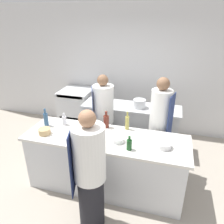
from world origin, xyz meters
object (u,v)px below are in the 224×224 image
object	(u,v)px
oven_range	(77,109)
chef_at_stove	(159,127)
chef_at_pass_far	(103,118)
stockpot	(139,104)
bottle_wine	(46,119)
bottle_cooking_oil	(127,122)
bottle_sauce	(106,121)
bowl_wooden_salad	(89,136)
bottle_vinegar	(129,144)
bowl_prep_small	(45,131)
cup	(98,131)
bottle_olive_oil	(64,120)
chef_at_prep_near	(90,174)
bowl_ceramic_blue	(118,140)
bowl_mixing_large	(163,145)

from	to	relation	value
oven_range	chef_at_stove	xyz separation A→B (m)	(1.98, -1.09, 0.38)
chef_at_pass_far	stockpot	distance (m)	0.76
bottle_wine	bottle_cooking_oil	world-z (taller)	bottle_cooking_oil
bottle_sauce	bowl_wooden_salad	bearing A→B (deg)	-110.27
chef_at_pass_far	bottle_sauce	world-z (taller)	chef_at_pass_far
bottle_vinegar	bottle_wine	distance (m)	1.46
bowl_prep_small	cup	world-z (taller)	cup
bowl_wooden_salad	bottle_vinegar	bearing A→B (deg)	-11.91
bottle_wine	cup	xyz separation A→B (m)	(0.89, -0.03, -0.07)
chef_at_stove	bowl_prep_small	world-z (taller)	chef_at_stove
oven_range	bottle_cooking_oil	distance (m)	2.11
bottle_cooking_oil	bowl_prep_small	bearing A→B (deg)	-157.10
oven_range	stockpot	xyz separation A→B (m)	(1.54, -0.48, 0.51)
bottle_cooking_oil	bottle_olive_oil	bearing A→B (deg)	-172.82
oven_range	chef_at_stove	bearing A→B (deg)	-28.89
cup	bottle_vinegar	bearing A→B (deg)	-27.49
chef_at_prep_near	chef_at_stove	xyz separation A→B (m)	(0.70, 1.35, 0.04)
bottle_sauce	chef_at_prep_near	bearing A→B (deg)	-83.79
bowl_wooden_salad	bowl_prep_small	bearing A→B (deg)	-173.63
chef_at_stove	cup	distance (m)	1.04
bottle_olive_oil	stockpot	distance (m)	1.48
bottle_olive_oil	stockpot	world-z (taller)	bottle_olive_oil
bottle_vinegar	bowl_ceramic_blue	world-z (taller)	bottle_vinegar
chef_at_prep_near	chef_at_pass_far	distance (m)	1.52
chef_at_stove	bottle_sauce	distance (m)	0.89
bottle_olive_oil	bowl_mixing_large	xyz separation A→B (m)	(1.60, -0.24, -0.04)
bottle_vinegar	cup	size ratio (longest dim) A/B	1.99
oven_range	chef_at_pass_far	size ratio (longest dim) A/B	0.59
chef_at_prep_near	bowl_prep_small	xyz separation A→B (m)	(-0.94, 0.56, 0.13)
oven_range	bowl_mixing_large	bearing A→B (deg)	-40.19
chef_at_pass_far	bowl_mixing_large	bearing A→B (deg)	-147.90
chef_at_prep_near	chef_at_stove	world-z (taller)	chef_at_stove
bottle_cooking_oil	bowl_ceramic_blue	bearing A→B (deg)	-96.98
chef_at_pass_far	bottle_vinegar	world-z (taller)	chef_at_pass_far
bottle_wine	bowl_prep_small	world-z (taller)	bottle_wine
oven_range	bottle_cooking_oil	world-z (taller)	bottle_cooking_oil
bottle_cooking_oil	cup	size ratio (longest dim) A/B	2.94
bottle_cooking_oil	chef_at_pass_far	bearing A→B (deg)	140.60
bottle_olive_oil	bowl_ceramic_blue	distance (m)	1.00
bottle_cooking_oil	stockpot	distance (m)	0.91
chef_at_pass_far	bottle_sauce	distance (m)	0.55
chef_at_pass_far	bottle_vinegar	distance (m)	1.21
bowl_prep_small	cup	bearing A→B (deg)	16.11
chef_at_stove	bowl_mixing_large	size ratio (longest dim) A/B	7.95
bottle_cooking_oil	chef_at_stove	bearing A→B (deg)	31.98
bottle_wine	bowl_prep_small	size ratio (longest dim) A/B	1.64
bottle_wine	cup	world-z (taller)	bottle_wine
bottle_cooking_oil	bowl_wooden_salad	xyz separation A→B (m)	(-0.47, -0.41, -0.08)
chef_at_stove	bowl_mixing_large	world-z (taller)	chef_at_stove
bottle_vinegar	stockpot	bearing A→B (deg)	94.11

